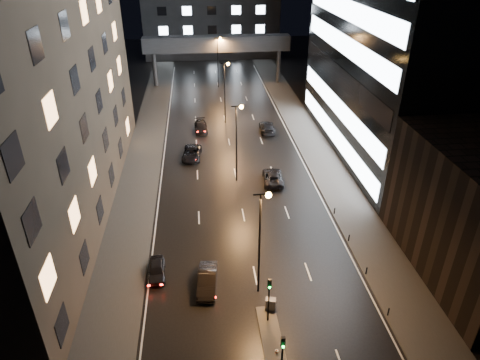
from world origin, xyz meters
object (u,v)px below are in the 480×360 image
(car_away_c, at_px, (192,153))
(car_away_d, at_px, (201,127))
(car_toward_b, at_px, (267,127))
(car_away_a, at_px, (157,270))
(car_toward_a, at_px, (273,177))
(utility_cabinet, at_px, (270,304))
(car_away_b, at_px, (207,280))

(car_away_c, xyz_separation_m, car_away_d, (1.50, 9.76, -0.03))
(car_away_d, relative_size, car_toward_b, 0.91)
(car_toward_b, bearing_deg, car_away_a, 66.41)
(car_away_a, xyz_separation_m, car_toward_b, (15.40, 32.38, 0.15))
(car_away_c, bearing_deg, car_toward_a, -31.81)
(car_away_c, relative_size, car_toward_b, 0.98)
(car_away_c, height_order, car_toward_a, car_away_c)
(car_away_a, distance_m, utility_cabinet, 11.04)
(car_away_b, distance_m, car_away_c, 26.10)
(car_away_d, bearing_deg, car_away_b, -92.71)
(car_away_d, bearing_deg, car_away_a, -100.42)
(car_toward_a, distance_m, car_toward_b, 16.34)
(car_away_d, distance_m, utility_cabinet, 39.43)
(car_away_b, height_order, car_toward_b, car_toward_b)
(car_toward_b, bearing_deg, car_away_c, 36.32)
(car_away_a, distance_m, car_toward_b, 35.86)
(car_away_b, bearing_deg, car_toward_b, 78.19)
(car_away_a, bearing_deg, car_away_c, 78.69)
(car_toward_b, xyz_separation_m, utility_cabinet, (-5.70, -37.66, -0.10))
(car_toward_a, relative_size, utility_cabinet, 4.84)
(car_away_a, relative_size, car_toward_a, 0.72)
(car_toward_a, bearing_deg, utility_cabinet, 84.58)
(car_away_a, xyz_separation_m, car_toward_a, (13.55, 16.15, 0.08))
(car_away_a, height_order, car_toward_a, car_toward_a)
(car_away_b, height_order, utility_cabinet, car_away_b)
(car_away_a, height_order, car_away_c, car_away_c)
(car_away_a, height_order, utility_cabinet, car_away_a)
(car_away_d, bearing_deg, car_toward_a, -66.07)
(car_toward_a, xyz_separation_m, utility_cabinet, (-3.85, -21.42, -0.03))
(car_away_c, relative_size, car_away_d, 1.08)
(car_away_d, height_order, car_toward_b, car_toward_b)
(car_toward_b, bearing_deg, utility_cabinet, 83.23)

